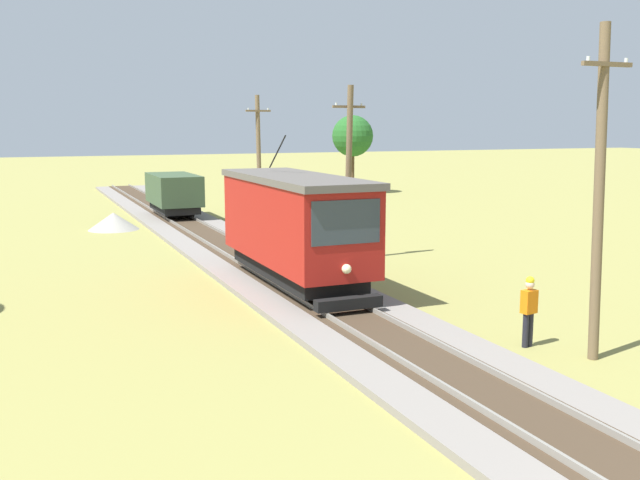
{
  "coord_description": "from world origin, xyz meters",
  "views": [
    {
      "loc": [
        -8.36,
        -4.24,
        5.43
      ],
      "look_at": [
        0.42,
        16.36,
        1.82
      ],
      "focal_mm": 40.01,
      "sensor_mm": 36.0,
      "label": 1
    }
  ],
  "objects_px": {
    "red_tram": "(295,225)",
    "tree_left_near": "(353,136)",
    "utility_pole_near_tram": "(599,191)",
    "track_worker": "(529,308)",
    "utility_pole_far": "(259,159)",
    "gravel_pile": "(114,221)",
    "utility_pole_mid": "(348,172)",
    "freight_car": "(174,193)"
  },
  "relations": [
    {
      "from": "utility_pole_near_tram",
      "to": "track_worker",
      "type": "distance_m",
      "value": 3.31
    },
    {
      "from": "track_worker",
      "to": "red_tram",
      "type": "bearing_deg",
      "value": 11.45
    },
    {
      "from": "utility_pole_mid",
      "to": "gravel_pile",
      "type": "bearing_deg",
      "value": 121.2
    },
    {
      "from": "red_tram",
      "to": "utility_pole_near_tram",
      "type": "bearing_deg",
      "value": -67.54
    },
    {
      "from": "red_tram",
      "to": "freight_car",
      "type": "relative_size",
      "value": 1.64
    },
    {
      "from": "gravel_pile",
      "to": "tree_left_near",
      "type": "relative_size",
      "value": 0.42
    },
    {
      "from": "utility_pole_mid",
      "to": "track_worker",
      "type": "xyz_separation_m",
      "value": [
        -0.82,
        -12.12,
        -2.61
      ]
    },
    {
      "from": "track_worker",
      "to": "freight_car",
      "type": "bearing_deg",
      "value": -2.85
    },
    {
      "from": "utility_pole_mid",
      "to": "red_tram",
      "type": "bearing_deg",
      "value": -133.84
    },
    {
      "from": "utility_pole_near_tram",
      "to": "utility_pole_far",
      "type": "bearing_deg",
      "value": 90.0
    },
    {
      "from": "red_tram",
      "to": "gravel_pile",
      "type": "distance_m",
      "value": 17.18
    },
    {
      "from": "red_tram",
      "to": "gravel_pile",
      "type": "xyz_separation_m",
      "value": [
        -3.8,
        16.66,
        -1.74
      ]
    },
    {
      "from": "utility_pole_mid",
      "to": "utility_pole_far",
      "type": "xyz_separation_m",
      "value": [
        0.0,
        11.4,
        0.03
      ]
    },
    {
      "from": "freight_car",
      "to": "gravel_pile",
      "type": "distance_m",
      "value": 4.88
    },
    {
      "from": "utility_pole_near_tram",
      "to": "utility_pole_mid",
      "type": "xyz_separation_m",
      "value": [
        0.0,
        13.35,
        -0.35
      ]
    },
    {
      "from": "freight_car",
      "to": "gravel_pile",
      "type": "relative_size",
      "value": 1.98
    },
    {
      "from": "red_tram",
      "to": "utility_pole_far",
      "type": "xyz_separation_m",
      "value": [
        3.86,
        15.42,
        1.43
      ]
    },
    {
      "from": "utility_pole_far",
      "to": "tree_left_near",
      "type": "height_order",
      "value": "utility_pole_far"
    },
    {
      "from": "utility_pole_far",
      "to": "track_worker",
      "type": "relative_size",
      "value": 3.95
    },
    {
      "from": "tree_left_near",
      "to": "red_tram",
      "type": "bearing_deg",
      "value": -118.83
    },
    {
      "from": "utility_pole_far",
      "to": "tree_left_near",
      "type": "relative_size",
      "value": 1.13
    },
    {
      "from": "red_tram",
      "to": "tree_left_near",
      "type": "xyz_separation_m",
      "value": [
        16.6,
        30.14,
        2.38
      ]
    },
    {
      "from": "tree_left_near",
      "to": "track_worker",
      "type": "bearing_deg",
      "value": -109.51
    },
    {
      "from": "utility_pole_far",
      "to": "track_worker",
      "type": "distance_m",
      "value": 23.69
    },
    {
      "from": "red_tram",
      "to": "utility_pole_far",
      "type": "bearing_deg",
      "value": 75.95
    },
    {
      "from": "red_tram",
      "to": "track_worker",
      "type": "xyz_separation_m",
      "value": [
        3.04,
        -8.1,
        -1.21
      ]
    },
    {
      "from": "freight_car",
      "to": "tree_left_near",
      "type": "height_order",
      "value": "tree_left_near"
    },
    {
      "from": "utility_pole_far",
      "to": "tree_left_near",
      "type": "bearing_deg",
      "value": 49.14
    },
    {
      "from": "red_tram",
      "to": "freight_car",
      "type": "height_order",
      "value": "red_tram"
    },
    {
      "from": "utility_pole_far",
      "to": "red_tram",
      "type": "bearing_deg",
      "value": -104.05
    },
    {
      "from": "freight_car",
      "to": "red_tram",
      "type": "bearing_deg",
      "value": -89.99
    },
    {
      "from": "gravel_pile",
      "to": "track_worker",
      "type": "distance_m",
      "value": 25.7
    },
    {
      "from": "gravel_pile",
      "to": "tree_left_near",
      "type": "distance_m",
      "value": 24.79
    },
    {
      "from": "tree_left_near",
      "to": "utility_pole_mid",
      "type": "bearing_deg",
      "value": -115.99
    },
    {
      "from": "track_worker",
      "to": "tree_left_near",
      "type": "xyz_separation_m",
      "value": [
        13.55,
        38.25,
        3.59
      ]
    },
    {
      "from": "utility_pole_mid",
      "to": "track_worker",
      "type": "bearing_deg",
      "value": -93.85
    },
    {
      "from": "utility_pole_far",
      "to": "track_worker",
      "type": "bearing_deg",
      "value": -91.98
    },
    {
      "from": "track_worker",
      "to": "utility_pole_near_tram",
      "type": "bearing_deg",
      "value": -155.66
    },
    {
      "from": "red_tram",
      "to": "tree_left_near",
      "type": "bearing_deg",
      "value": 61.17
    },
    {
      "from": "utility_pole_far",
      "to": "gravel_pile",
      "type": "bearing_deg",
      "value": 170.78
    },
    {
      "from": "red_tram",
      "to": "utility_pole_mid",
      "type": "height_order",
      "value": "utility_pole_mid"
    },
    {
      "from": "red_tram",
      "to": "gravel_pile",
      "type": "height_order",
      "value": "red_tram"
    }
  ]
}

